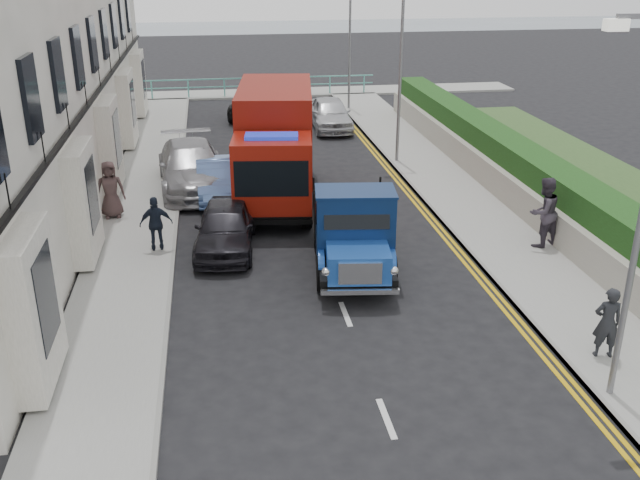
{
  "coord_description": "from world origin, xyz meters",
  "views": [
    {
      "loc": [
        -2.8,
        -12.33,
        7.85
      ],
      "look_at": [
        -0.41,
        3.19,
        1.4
      ],
      "focal_mm": 40.0,
      "sensor_mm": 36.0,
      "label": 1
    }
  ],
  "objects_px": {
    "pedestrian_east_near": "(607,322)",
    "lamp_mid": "(398,60)",
    "lamp_near": "(639,197)",
    "bedford_lorry": "(354,237)",
    "parked_car_front": "(225,227)",
    "red_lorry": "(275,142)",
    "lamp_far": "(347,31)"
  },
  "relations": [
    {
      "from": "pedestrian_east_near",
      "to": "lamp_mid",
      "type": "bearing_deg",
      "value": -76.38
    },
    {
      "from": "lamp_near",
      "to": "bedford_lorry",
      "type": "relative_size",
      "value": 1.37
    },
    {
      "from": "bedford_lorry",
      "to": "lamp_mid",
      "type": "bearing_deg",
      "value": 77.11
    },
    {
      "from": "lamp_near",
      "to": "pedestrian_east_near",
      "type": "xyz_separation_m",
      "value": [
        0.65,
        1.24,
        -3.11
      ]
    },
    {
      "from": "bedford_lorry",
      "to": "red_lorry",
      "type": "xyz_separation_m",
      "value": [
        -1.37,
        6.48,
        0.86
      ]
    },
    {
      "from": "lamp_near",
      "to": "pedestrian_east_near",
      "type": "height_order",
      "value": "lamp_near"
    },
    {
      "from": "lamp_mid",
      "to": "parked_car_front",
      "type": "bearing_deg",
      "value": -131.37
    },
    {
      "from": "lamp_near",
      "to": "pedestrian_east_near",
      "type": "distance_m",
      "value": 3.41
    },
    {
      "from": "lamp_mid",
      "to": "bedford_lorry",
      "type": "height_order",
      "value": "lamp_mid"
    },
    {
      "from": "parked_car_front",
      "to": "bedford_lorry",
      "type": "bearing_deg",
      "value": -29.04
    },
    {
      "from": "lamp_near",
      "to": "lamp_mid",
      "type": "height_order",
      "value": "same"
    },
    {
      "from": "pedestrian_east_near",
      "to": "bedford_lorry",
      "type": "bearing_deg",
      "value": -37.51
    },
    {
      "from": "lamp_near",
      "to": "parked_car_front",
      "type": "bearing_deg",
      "value": 129.22
    },
    {
      "from": "bedford_lorry",
      "to": "parked_car_front",
      "type": "height_order",
      "value": "bedford_lorry"
    },
    {
      "from": "red_lorry",
      "to": "parked_car_front",
      "type": "distance_m",
      "value": 4.77
    },
    {
      "from": "lamp_near",
      "to": "red_lorry",
      "type": "relative_size",
      "value": 0.98
    },
    {
      "from": "bedford_lorry",
      "to": "red_lorry",
      "type": "distance_m",
      "value": 6.68
    },
    {
      "from": "lamp_far",
      "to": "parked_car_front",
      "type": "height_order",
      "value": "lamp_far"
    },
    {
      "from": "lamp_near",
      "to": "parked_car_front",
      "type": "distance_m",
      "value": 11.22
    },
    {
      "from": "bedford_lorry",
      "to": "red_lorry",
      "type": "height_order",
      "value": "red_lorry"
    },
    {
      "from": "red_lorry",
      "to": "pedestrian_east_near",
      "type": "bearing_deg",
      "value": -56.49
    },
    {
      "from": "lamp_near",
      "to": "lamp_mid",
      "type": "xyz_separation_m",
      "value": [
        0.0,
        16.0,
        0.0
      ]
    },
    {
      "from": "lamp_far",
      "to": "parked_car_front",
      "type": "bearing_deg",
      "value": -110.96
    },
    {
      "from": "lamp_near",
      "to": "lamp_far",
      "type": "relative_size",
      "value": 1.0
    },
    {
      "from": "bedford_lorry",
      "to": "pedestrian_east_near",
      "type": "bearing_deg",
      "value": -41.71
    },
    {
      "from": "parked_car_front",
      "to": "red_lorry",
      "type": "bearing_deg",
      "value": 72.94
    },
    {
      "from": "lamp_near",
      "to": "bedford_lorry",
      "type": "bearing_deg",
      "value": 120.67
    },
    {
      "from": "lamp_mid",
      "to": "lamp_far",
      "type": "xyz_separation_m",
      "value": [
        0.0,
        10.0,
        0.0
      ]
    },
    {
      "from": "lamp_mid",
      "to": "lamp_far",
      "type": "bearing_deg",
      "value": 90.0
    },
    {
      "from": "red_lorry",
      "to": "pedestrian_east_near",
      "type": "xyz_separation_m",
      "value": [
        5.61,
        -11.28,
        -1.05
      ]
    },
    {
      "from": "lamp_far",
      "to": "lamp_near",
      "type": "bearing_deg",
      "value": -90.0
    },
    {
      "from": "lamp_near",
      "to": "lamp_mid",
      "type": "distance_m",
      "value": 16.0
    }
  ]
}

